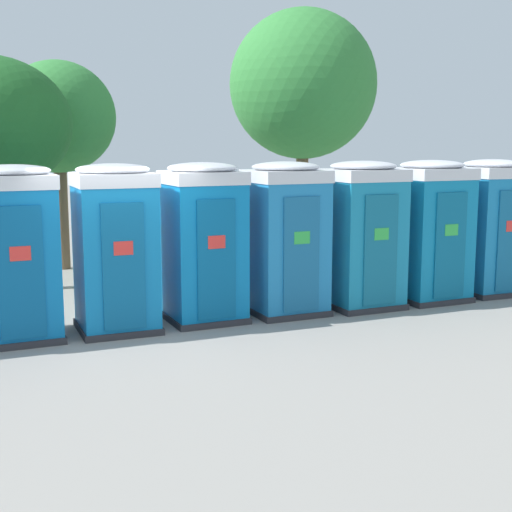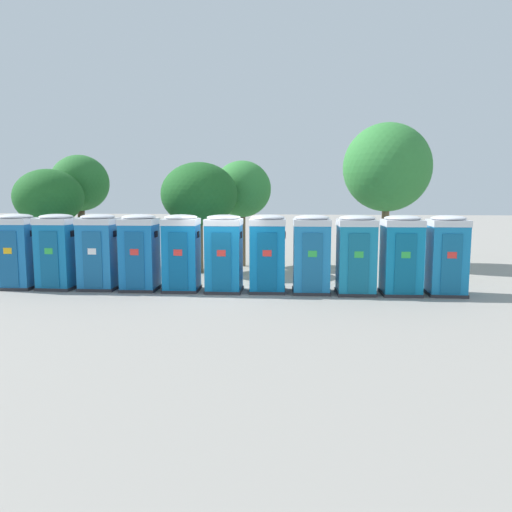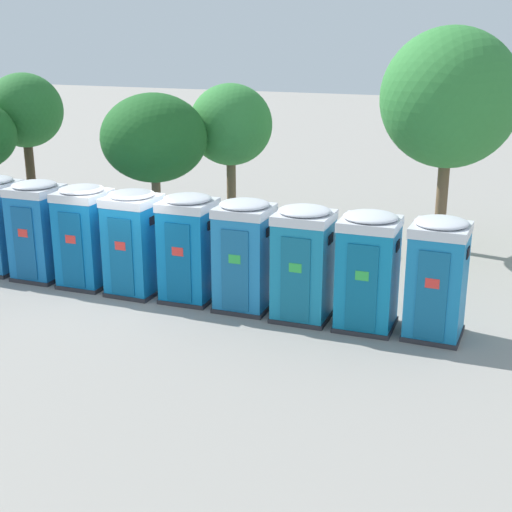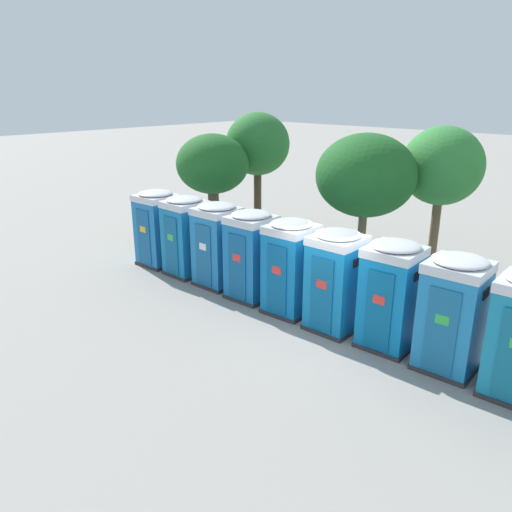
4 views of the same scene
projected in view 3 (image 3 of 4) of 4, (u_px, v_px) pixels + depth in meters
ground_plane at (136, 293)px, 17.39m from camera, size 120.00×120.00×0.00m
portapotty_3 at (38, 230)px, 18.10m from camera, size 1.22×1.24×2.54m
portapotty_4 at (85, 236)px, 17.56m from camera, size 1.22×1.26×2.54m
portapotty_5 at (134, 242)px, 17.03m from camera, size 1.19×1.22×2.54m
portapotty_6 at (189, 247)px, 16.61m from camera, size 1.24×1.26×2.54m
portapotty_7 at (244, 255)px, 16.06m from camera, size 1.26×1.25×2.54m
portapotty_8 at (303, 263)px, 15.49m from camera, size 1.27×1.25×2.54m
portapotty_9 at (368, 270)px, 15.00m from camera, size 1.28×1.25×2.54m
portapotty_10 at (437, 278)px, 14.55m from camera, size 1.16×1.21×2.54m
street_tree_0 at (231, 126)px, 21.61m from camera, size 2.54×2.54×4.64m
street_tree_1 at (25, 111)px, 23.21m from camera, size 2.47×2.47×4.86m
street_tree_2 at (450, 99)px, 19.64m from camera, size 3.84×3.84×6.28m
street_tree_3 at (154, 138)px, 20.42m from camera, size 3.06×3.06×4.47m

